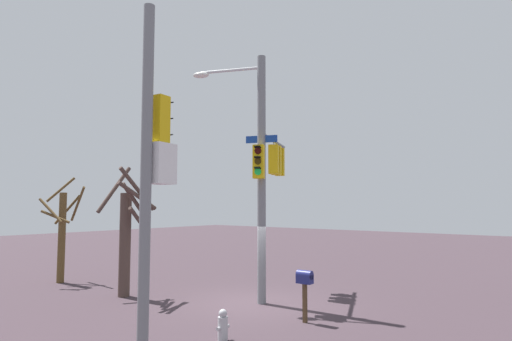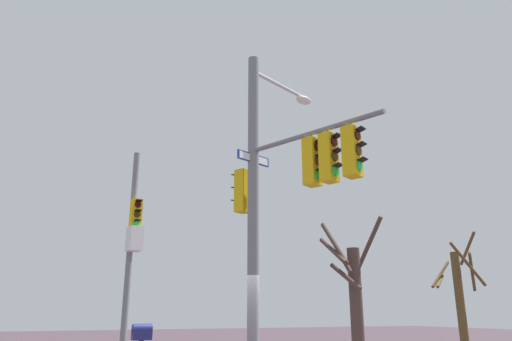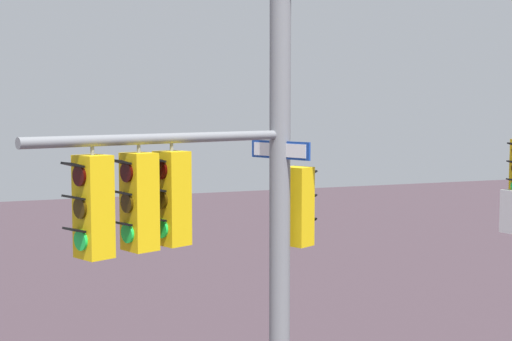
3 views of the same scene
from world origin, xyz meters
name	(u,v)px [view 1 (image 1 of 3)]	position (x,y,z in m)	size (l,w,h in m)	color
ground_plane	(253,304)	(0.00, 0.00, 0.00)	(80.00, 80.00, 0.00)	#3B2E35
main_signal_pole_assembly	(264,163)	(0.82, 0.15, 4.67)	(4.57, 2.90, 8.28)	slate
secondary_pole_assembly	(153,167)	(-5.76, -2.10, 3.96)	(0.80, 0.52, 7.19)	slate
fire_hydrant	(223,326)	(-3.42, -1.84, 0.34)	(0.38, 0.24, 0.73)	#B2B2B7
mailbox	(305,281)	(-0.87, -2.54, 1.11)	(0.25, 0.45, 1.41)	#4C3823
bare_tree_behind_pole	(126,234)	(-1.97, 4.17, 2.19)	(1.54, 1.65, 4.65)	#493731
bare_tree_corner	(62,231)	(-2.00, 8.65, 2.13)	(1.65, 1.64, 4.43)	brown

